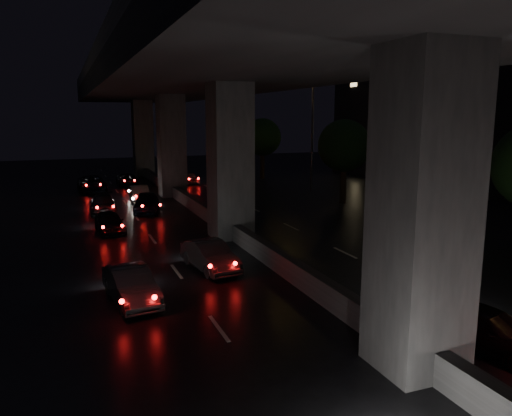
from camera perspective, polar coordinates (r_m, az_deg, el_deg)
ground at (r=22.13m, az=1.17°, el=-6.15°), size 120.00×120.00×0.00m
viaduct at (r=25.98m, az=-3.07°, el=14.89°), size 12.00×80.00×10.50m
median_barrier at (r=26.57m, az=-2.91°, el=-2.39°), size 0.45×70.00×0.85m
building_right_far at (r=52.91m, az=20.82°, el=11.06°), size 12.00×22.00×15.00m
tree_c at (r=36.98m, az=10.05°, el=7.00°), size 3.80×3.80×6.12m
tree_d at (r=51.33m, az=0.74°, el=8.08°), size 3.80×3.80×6.12m
streetlight_far at (r=42.16m, az=5.82°, el=9.49°), size 2.52×0.44×9.00m
car_3 at (r=15.40m, az=25.15°, el=-12.59°), size 2.32×4.05×1.11m
car_4 at (r=17.88m, az=-14.10°, el=-8.54°), size 1.71×3.78×1.20m
car_5 at (r=20.94m, az=-5.29°, el=-5.44°), size 1.82×3.81×1.21m
car_6 at (r=28.63m, az=-16.36°, el=-1.56°), size 1.62×3.48×1.15m
car_7 at (r=34.50m, az=-17.06°, el=0.42°), size 1.84×4.13×1.18m
car_8 at (r=33.98m, az=-12.42°, el=0.62°), size 2.37×4.15×1.33m
car_9 at (r=38.32m, az=-13.18°, el=1.59°), size 1.44×3.73×1.21m
car_10 at (r=47.81m, az=-14.49°, el=3.16°), size 1.81×3.85×1.07m
car_11 at (r=44.95m, az=-18.23°, el=2.69°), size 2.34×4.84×1.33m
car_12 at (r=47.99m, az=-7.59°, el=3.43°), size 1.47×3.22×1.07m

